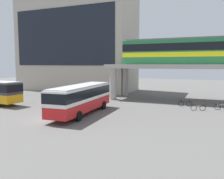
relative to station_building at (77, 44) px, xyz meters
name	(u,v)px	position (x,y,z in m)	size (l,w,h in m)	color
ground_plane	(95,104)	(11.71, -15.06, -9.73)	(120.00, 120.00, 0.00)	#605E5B
station_building	(77,44)	(0.00, 0.00, 0.00)	(23.96, 10.72, 19.45)	#B2A899
elevated_platform	(209,69)	(26.18, -7.36, -4.98)	(29.87, 7.22, 5.46)	#ADA89E
train	(212,50)	(26.50, -7.36, -2.30)	(26.03, 2.96, 3.84)	#26723F
bus_main	(81,96)	(13.44, -21.66, -7.74)	(3.22, 11.17, 3.22)	red
bicycle_black	(185,104)	(23.50, -12.04, -9.37)	(1.73, 0.58, 1.04)	black
bicycle_brown	(198,108)	(25.25, -14.48, -9.37)	(1.71, 0.66, 1.04)	black
bicycle_silver	(222,107)	(27.91, -12.92, -9.37)	(1.76, 0.43, 1.04)	black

